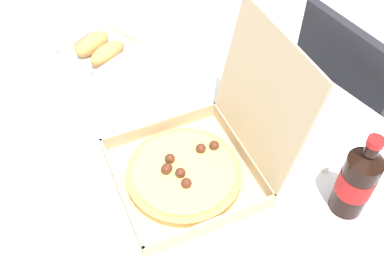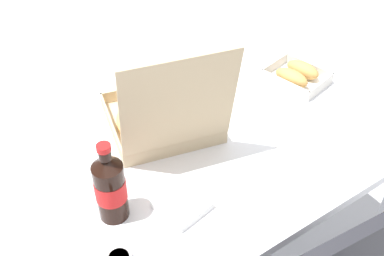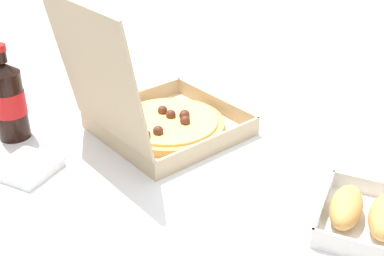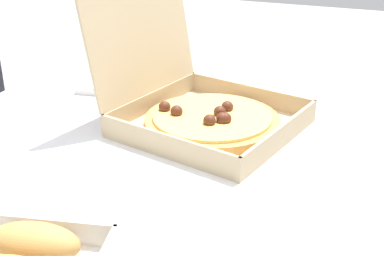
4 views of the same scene
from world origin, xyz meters
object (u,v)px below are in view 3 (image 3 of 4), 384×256
(pizza_box_open, at_px, (158,117))
(bread_side_box, at_px, (365,214))
(cola_bottle, at_px, (9,100))
(napkin_pile, at_px, (27,168))

(pizza_box_open, height_order, bread_side_box, pizza_box_open)
(pizza_box_open, xyz_separation_m, cola_bottle, (0.26, 0.20, 0.05))
(pizza_box_open, bearing_deg, cola_bottle, 37.55)
(cola_bottle, bearing_deg, napkin_pile, 152.39)
(bread_side_box, xyz_separation_m, napkin_pile, (0.62, 0.25, -0.02))
(bread_side_box, bearing_deg, napkin_pile, 21.69)
(bread_side_box, relative_size, napkin_pile, 1.98)
(pizza_box_open, relative_size, napkin_pile, 3.82)
(bread_side_box, relative_size, cola_bottle, 0.97)
(pizza_box_open, bearing_deg, napkin_pile, 67.00)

